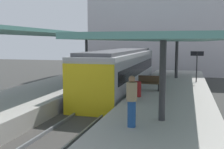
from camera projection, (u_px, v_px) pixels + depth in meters
name	position (u px, v px, depth m)	size (l,w,h in m)	color
ground_plane	(102.00, 109.00, 16.04)	(80.00, 80.00, 0.00)	#383835
platform_left	(43.00, 98.00, 16.97)	(4.40, 28.00, 1.00)	#ADA8A0
platform_right	(170.00, 105.00, 14.99)	(4.40, 28.00, 1.00)	#ADA8A0
track_ballast	(102.00, 108.00, 16.03)	(3.20, 28.00, 0.20)	#423F3D
rail_near_side	(90.00, 104.00, 16.20)	(0.08, 28.00, 0.14)	slate
rail_far_side	(114.00, 106.00, 15.82)	(0.08, 28.00, 0.14)	slate
commuter_train	(121.00, 71.00, 20.33)	(2.78, 14.09, 3.10)	#ADADB2
canopy_left	(52.00, 35.00, 17.87)	(4.18, 21.00, 3.46)	#333335
canopy_right	(173.00, 40.00, 15.94)	(4.18, 21.00, 3.08)	#333335
platform_bench	(150.00, 82.00, 16.59)	(1.40, 0.41, 0.86)	black
platform_sign	(197.00, 60.00, 19.80)	(0.90, 0.08, 2.21)	#262628
litter_bin	(137.00, 89.00, 14.65)	(0.44, 0.44, 0.80)	maroon
passenger_near_bench	(90.00, 69.00, 20.37)	(0.36, 0.36, 1.69)	#998460
passenger_mid_platform	(132.00, 100.00, 9.33)	(0.36, 0.36, 1.75)	navy
station_building_backdrop	(166.00, 29.00, 34.08)	(18.00, 6.00, 11.00)	#B7B2B7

